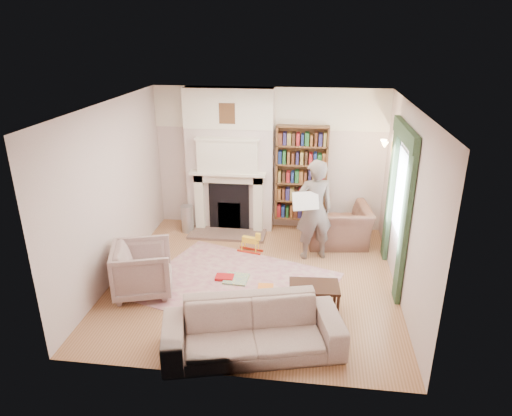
# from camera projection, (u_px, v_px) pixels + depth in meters

# --- Properties ---
(floor) EXTENTS (4.50, 4.50, 0.00)m
(floor) POSITION_uv_depth(u_px,v_px,m) (254.00, 279.00, 7.44)
(floor) COLOR brown
(floor) RESTS_ON ground
(ceiling) EXTENTS (4.50, 4.50, 0.00)m
(ceiling) POSITION_uv_depth(u_px,v_px,m) (254.00, 105.00, 6.41)
(ceiling) COLOR white
(ceiling) RESTS_ON wall_back
(wall_back) EXTENTS (4.50, 0.00, 4.50)m
(wall_back) POSITION_uv_depth(u_px,v_px,m) (269.00, 159.00, 9.00)
(wall_back) COLOR beige
(wall_back) RESTS_ON floor
(wall_front) EXTENTS (4.50, 0.00, 4.50)m
(wall_front) POSITION_uv_depth(u_px,v_px,m) (226.00, 272.00, 4.85)
(wall_front) COLOR beige
(wall_front) RESTS_ON floor
(wall_left) EXTENTS (0.00, 4.50, 4.50)m
(wall_left) POSITION_uv_depth(u_px,v_px,m) (113.00, 192.00, 7.19)
(wall_left) COLOR beige
(wall_left) RESTS_ON floor
(wall_right) EXTENTS (0.00, 4.50, 4.50)m
(wall_right) POSITION_uv_depth(u_px,v_px,m) (406.00, 206.00, 6.66)
(wall_right) COLOR beige
(wall_right) RESTS_ON floor
(fireplace) EXTENTS (1.70, 0.58, 2.80)m
(fireplace) POSITION_uv_depth(u_px,v_px,m) (230.00, 162.00, 8.91)
(fireplace) COLOR beige
(fireplace) RESTS_ON floor
(bookcase) EXTENTS (1.00, 0.24, 1.85)m
(bookcase) POSITION_uv_depth(u_px,v_px,m) (301.00, 174.00, 8.88)
(bookcase) COLOR brown
(bookcase) RESTS_ON floor
(window) EXTENTS (0.02, 0.90, 1.30)m
(window) POSITION_uv_depth(u_px,v_px,m) (401.00, 193.00, 7.01)
(window) COLOR silver
(window) RESTS_ON wall_right
(curtain_left) EXTENTS (0.07, 0.32, 2.40)m
(curtain_left) POSITION_uv_depth(u_px,v_px,m) (405.00, 226.00, 6.46)
(curtain_left) COLOR #314D31
(curtain_left) RESTS_ON floor
(curtain_right) EXTENTS (0.07, 0.32, 2.40)m
(curtain_right) POSITION_uv_depth(u_px,v_px,m) (391.00, 193.00, 7.75)
(curtain_right) COLOR #314D31
(curtain_right) RESTS_ON floor
(pelmet) EXTENTS (0.09, 1.70, 0.24)m
(pelmet) POSITION_uv_depth(u_px,v_px,m) (405.00, 133.00, 6.67)
(pelmet) COLOR #314D31
(pelmet) RESTS_ON wall_right
(wall_sconce) EXTENTS (0.20, 0.24, 0.24)m
(wall_sconce) POSITION_uv_depth(u_px,v_px,m) (381.00, 147.00, 7.88)
(wall_sconce) COLOR gold
(wall_sconce) RESTS_ON wall_right
(rug) EXTENTS (3.41, 3.00, 0.01)m
(rug) POSITION_uv_depth(u_px,v_px,m) (237.00, 285.00, 7.25)
(rug) COLOR #C7B496
(rug) RESTS_ON floor
(armchair_reading) EXTENTS (1.27, 1.15, 0.75)m
(armchair_reading) POSITION_uv_depth(u_px,v_px,m) (337.00, 225.00, 8.53)
(armchair_reading) COLOR #4B2928
(armchair_reading) RESTS_ON floor
(armchair_left) EXTENTS (1.08, 1.07, 0.79)m
(armchair_left) POSITION_uv_depth(u_px,v_px,m) (143.00, 269.00, 6.94)
(armchair_left) COLOR #B1A592
(armchair_left) RESTS_ON floor
(sofa) EXTENTS (2.37, 1.40, 0.65)m
(sofa) POSITION_uv_depth(u_px,v_px,m) (253.00, 329.00, 5.67)
(sofa) COLOR #B5A995
(sofa) RESTS_ON floor
(man_reading) EXTENTS (0.76, 0.62, 1.80)m
(man_reading) POSITION_uv_depth(u_px,v_px,m) (314.00, 210.00, 7.83)
(man_reading) COLOR #62564F
(man_reading) RESTS_ON floor
(newspaper) EXTENTS (0.46, 0.27, 0.30)m
(newspaper) POSITION_uv_depth(u_px,v_px,m) (306.00, 201.00, 7.58)
(newspaper) COLOR white
(newspaper) RESTS_ON man_reading
(coffee_table) EXTENTS (0.73, 0.49, 0.45)m
(coffee_table) POSITION_uv_depth(u_px,v_px,m) (314.00, 299.00, 6.48)
(coffee_table) COLOR #351D12
(coffee_table) RESTS_ON floor
(paraffin_heater) EXTENTS (0.31, 0.31, 0.55)m
(paraffin_heater) POSITION_uv_depth(u_px,v_px,m) (187.00, 219.00, 9.09)
(paraffin_heater) COLOR #A4A8AC
(paraffin_heater) RESTS_ON floor
(rocking_horse) EXTENTS (0.48, 0.28, 0.39)m
(rocking_horse) POSITION_uv_depth(u_px,v_px,m) (250.00, 242.00, 8.27)
(rocking_horse) COLOR yellow
(rocking_horse) RESTS_ON rug
(board_game) EXTENTS (0.41, 0.41, 0.03)m
(board_game) POSITION_uv_depth(u_px,v_px,m) (236.00, 279.00, 7.39)
(board_game) COLOR #EDEC53
(board_game) RESTS_ON rug
(game_box_lid) EXTENTS (0.29, 0.20, 0.05)m
(game_box_lid) POSITION_uv_depth(u_px,v_px,m) (225.00, 277.00, 7.41)
(game_box_lid) COLOR #AF1417
(game_box_lid) RESTS_ON rug
(comic_annuals) EXTENTS (0.38, 0.50, 0.02)m
(comic_annuals) POSITION_uv_depth(u_px,v_px,m) (261.00, 291.00, 7.06)
(comic_annuals) COLOR red
(comic_annuals) RESTS_ON rug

